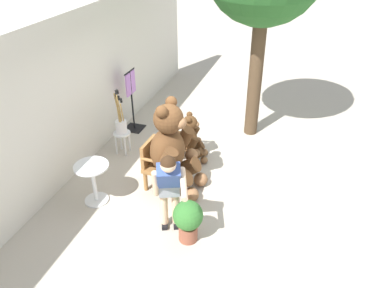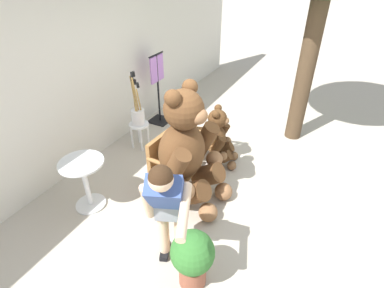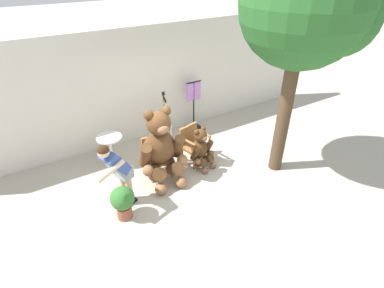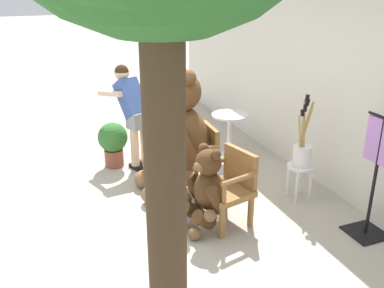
{
  "view_description": "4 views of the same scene",
  "coord_description": "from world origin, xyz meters",
  "px_view_note": "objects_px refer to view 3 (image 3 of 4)",
  "views": [
    {
      "loc": [
        -5.38,
        -1.5,
        4.1
      ],
      "look_at": [
        -0.35,
        0.14,
        0.88
      ],
      "focal_mm": 35.0,
      "sensor_mm": 36.0,
      "label": 1
    },
    {
      "loc": [
        -3.23,
        -1.06,
        2.89
      ],
      "look_at": [
        0.01,
        0.63,
        0.56
      ],
      "focal_mm": 28.0,
      "sensor_mm": 36.0,
      "label": 2
    },
    {
      "loc": [
        -2.55,
        -4.25,
        4.15
      ],
      "look_at": [
        0.09,
        0.16,
        0.86
      ],
      "focal_mm": 28.0,
      "sensor_mm": 36.0,
      "label": 3
    },
    {
      "loc": [
        4.35,
        -1.26,
        2.67
      ],
      "look_at": [
        -0.03,
        0.45,
        0.82
      ],
      "focal_mm": 40.0,
      "sensor_mm": 36.0,
      "label": 4
    }
  ],
  "objects_px": {
    "teddy_bear_large": "(161,147)",
    "person_visitor": "(117,168)",
    "round_side_table": "(111,147)",
    "patio_tree": "(311,8)",
    "teddy_bear_small": "(201,148)",
    "brush_bucket": "(165,118)",
    "clothing_display_stand": "(194,104)",
    "wooden_chair_left": "(157,155)",
    "wooden_chair_right": "(193,143)",
    "white_stool": "(166,129)",
    "potted_plant": "(123,201)"
  },
  "relations": [
    {
      "from": "person_visitor",
      "to": "round_side_table",
      "type": "xyz_separation_m",
      "value": [
        0.28,
        1.44,
        -0.45
      ]
    },
    {
      "from": "teddy_bear_large",
      "to": "brush_bucket",
      "type": "height_order",
      "value": "teddy_bear_large"
    },
    {
      "from": "wooden_chair_left",
      "to": "clothing_display_stand",
      "type": "height_order",
      "value": "clothing_display_stand"
    },
    {
      "from": "person_visitor",
      "to": "white_stool",
      "type": "bearing_deg",
      "value": 43.46
    },
    {
      "from": "white_stool",
      "to": "brush_bucket",
      "type": "xyz_separation_m",
      "value": [
        -0.0,
        -0.0,
        0.31
      ]
    },
    {
      "from": "potted_plant",
      "to": "brush_bucket",
      "type": "bearing_deg",
      "value": 47.02
    },
    {
      "from": "brush_bucket",
      "to": "teddy_bear_small",
      "type": "bearing_deg",
      "value": -81.89
    },
    {
      "from": "teddy_bear_large",
      "to": "brush_bucket",
      "type": "distance_m",
      "value": 1.56
    },
    {
      "from": "teddy_bear_large",
      "to": "patio_tree",
      "type": "bearing_deg",
      "value": -21.8
    },
    {
      "from": "brush_bucket",
      "to": "clothing_display_stand",
      "type": "height_order",
      "value": "brush_bucket"
    },
    {
      "from": "patio_tree",
      "to": "potted_plant",
      "type": "relative_size",
      "value": 6.71
    },
    {
      "from": "brush_bucket",
      "to": "round_side_table",
      "type": "distance_m",
      "value": 1.54
    },
    {
      "from": "patio_tree",
      "to": "teddy_bear_small",
      "type": "bearing_deg",
      "value": 147.5
    },
    {
      "from": "wooden_chair_right",
      "to": "brush_bucket",
      "type": "xyz_separation_m",
      "value": [
        -0.17,
        1.09,
        0.2
      ]
    },
    {
      "from": "teddy_bear_small",
      "to": "brush_bucket",
      "type": "distance_m",
      "value": 1.41
    },
    {
      "from": "person_visitor",
      "to": "clothing_display_stand",
      "type": "bearing_deg",
      "value": 34.85
    },
    {
      "from": "white_stool",
      "to": "clothing_display_stand",
      "type": "distance_m",
      "value": 1.07
    },
    {
      "from": "teddy_bear_small",
      "to": "potted_plant",
      "type": "bearing_deg",
      "value": -163.26
    },
    {
      "from": "wooden_chair_left",
      "to": "wooden_chair_right",
      "type": "bearing_deg",
      "value": -0.11
    },
    {
      "from": "teddy_bear_large",
      "to": "potted_plant",
      "type": "bearing_deg",
      "value": -149.75
    },
    {
      "from": "teddy_bear_large",
      "to": "wooden_chair_left",
      "type": "bearing_deg",
      "value": 88.52
    },
    {
      "from": "brush_bucket",
      "to": "round_side_table",
      "type": "relative_size",
      "value": 1.27
    },
    {
      "from": "teddy_bear_small",
      "to": "brush_bucket",
      "type": "relative_size",
      "value": 1.07
    },
    {
      "from": "person_visitor",
      "to": "brush_bucket",
      "type": "xyz_separation_m",
      "value": [
        1.79,
        1.7,
        -0.24
      ]
    },
    {
      "from": "white_stool",
      "to": "brush_bucket",
      "type": "height_order",
      "value": "brush_bucket"
    },
    {
      "from": "round_side_table",
      "to": "patio_tree",
      "type": "height_order",
      "value": "patio_tree"
    },
    {
      "from": "wooden_chair_right",
      "to": "potted_plant",
      "type": "bearing_deg",
      "value": -155.86
    },
    {
      "from": "teddy_bear_small",
      "to": "round_side_table",
      "type": "bearing_deg",
      "value": 146.59
    },
    {
      "from": "white_stool",
      "to": "clothing_display_stand",
      "type": "xyz_separation_m",
      "value": [
        0.98,
        0.23,
        0.36
      ]
    },
    {
      "from": "wooden_chair_right",
      "to": "patio_tree",
      "type": "distance_m",
      "value": 3.53
    },
    {
      "from": "teddy_bear_large",
      "to": "person_visitor",
      "type": "distance_m",
      "value": 1.08
    },
    {
      "from": "round_side_table",
      "to": "wooden_chair_right",
      "type": "bearing_deg",
      "value": -26.42
    },
    {
      "from": "wooden_chair_left",
      "to": "patio_tree",
      "type": "distance_m",
      "value": 4.02
    },
    {
      "from": "teddy_bear_large",
      "to": "white_stool",
      "type": "distance_m",
      "value": 1.62
    },
    {
      "from": "clothing_display_stand",
      "to": "teddy_bear_small",
      "type": "bearing_deg",
      "value": -115.87
    },
    {
      "from": "wooden_chair_right",
      "to": "white_stool",
      "type": "relative_size",
      "value": 1.87
    },
    {
      "from": "wooden_chair_right",
      "to": "patio_tree",
      "type": "xyz_separation_m",
      "value": [
        1.55,
        -1.26,
        2.91
      ]
    },
    {
      "from": "wooden_chair_left",
      "to": "patio_tree",
      "type": "bearing_deg",
      "value": -27.04
    },
    {
      "from": "round_side_table",
      "to": "clothing_display_stand",
      "type": "distance_m",
      "value": 2.55
    },
    {
      "from": "potted_plant",
      "to": "clothing_display_stand",
      "type": "height_order",
      "value": "clothing_display_stand"
    },
    {
      "from": "teddy_bear_large",
      "to": "person_visitor",
      "type": "relative_size",
      "value": 1.11
    },
    {
      "from": "person_visitor",
      "to": "brush_bucket",
      "type": "distance_m",
      "value": 2.48
    },
    {
      "from": "brush_bucket",
      "to": "wooden_chair_left",
      "type": "bearing_deg",
      "value": -124.82
    },
    {
      "from": "wooden_chair_left",
      "to": "clothing_display_stand",
      "type": "xyz_separation_m",
      "value": [
        1.73,
        1.32,
        0.26
      ]
    },
    {
      "from": "patio_tree",
      "to": "clothing_display_stand",
      "type": "bearing_deg",
      "value": 106.1
    },
    {
      "from": "person_visitor",
      "to": "clothing_display_stand",
      "type": "relative_size",
      "value": 1.1
    },
    {
      "from": "wooden_chair_right",
      "to": "round_side_table",
      "type": "relative_size",
      "value": 1.19
    },
    {
      "from": "wooden_chair_right",
      "to": "person_visitor",
      "type": "distance_m",
      "value": 2.1
    },
    {
      "from": "wooden_chair_left",
      "to": "white_stool",
      "type": "relative_size",
      "value": 1.87
    },
    {
      "from": "brush_bucket",
      "to": "clothing_display_stand",
      "type": "distance_m",
      "value": 1.01
    }
  ]
}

